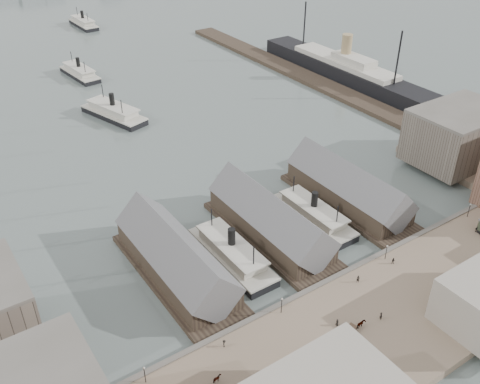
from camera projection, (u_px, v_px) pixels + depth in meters
ground at (314, 273)px, 120.89m from camera, size 900.00×900.00×0.00m
quay at (381, 325)px, 106.38m from camera, size 180.00×30.00×2.00m
seawall at (330, 282)px, 116.64m from camera, size 180.00×1.20×2.30m
east_wharf at (315, 81)px, 220.22m from camera, size 10.00×180.00×1.60m
ferry_shed_west at (176, 259)px, 117.90m from camera, size 14.00×42.00×12.60m
ferry_shed_center at (270, 221)px, 130.19m from camera, size 14.00×42.00×12.60m
ferry_shed_east at (348, 189)px, 142.49m from camera, size 14.00×42.00×12.60m
warehouse_east_back at (458, 136)px, 158.42m from camera, size 28.00×20.00×15.00m
lamp_post_far_w at (144, 372)px, 92.19m from camera, size 0.44×0.44×3.92m
lamp_post_near_w at (282, 303)px, 106.38m from camera, size 0.44×0.44×3.92m
lamp_post_near_e at (387, 250)px, 120.56m from camera, size 0.44×0.44×3.92m
lamp_post_far_e at (470, 208)px, 134.75m from camera, size 0.44×0.44×3.92m
ferry_docked_west at (232, 253)px, 123.46m from camera, size 8.06×26.88×9.60m
ferry_docked_east at (313, 214)px, 136.85m from camera, size 7.78×25.95×9.27m
ferry_open_near at (114, 112)px, 190.34m from camera, size 15.78×28.79×9.85m
ferry_open_mid at (80, 72)px, 225.57m from camera, size 9.89×25.33×8.82m
ferry_open_far at (83, 23)px, 290.82m from camera, size 8.33×25.38×8.98m
ocean_steamer at (345, 69)px, 223.57m from camera, size 12.54×91.61×18.32m
horse_cart_left at (216, 382)px, 92.74m from camera, size 4.49×3.84×1.52m
horse_cart_center at (358, 326)px, 103.68m from camera, size 5.02×1.94×1.68m
horse_cart_right at (463, 276)px, 116.07m from camera, size 4.70×3.52×1.51m
pedestrian_2 at (224, 344)px, 99.94m from camera, size 1.15×1.21×1.65m
pedestrian_3 at (333, 359)px, 97.00m from camera, size 0.97×0.53×1.56m
pedestrian_4 at (337, 322)px, 104.47m from camera, size 0.64×0.85×1.57m
pedestrian_5 at (381, 316)px, 105.79m from camera, size 0.56×0.72×1.82m
pedestrian_6 at (393, 261)px, 120.17m from camera, size 0.98×0.98×1.61m
pedestrian_7 at (455, 276)px, 115.75m from camera, size 1.34×1.04×1.83m
pedestrian_8 at (477, 229)px, 130.25m from camera, size 1.02×0.85×1.64m
pedestrian_10 at (358, 279)px, 114.95m from camera, size 0.80×0.78×1.78m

